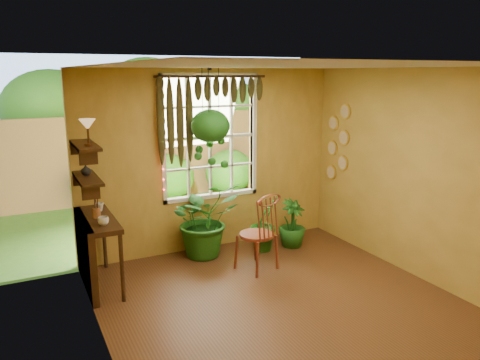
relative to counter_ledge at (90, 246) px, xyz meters
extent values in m
plane|color=brown|center=(1.91, -1.60, -0.55)|extent=(4.50, 4.50, 0.00)
plane|color=silver|center=(1.91, -1.60, 2.15)|extent=(4.50, 4.50, 0.00)
plane|color=gold|center=(1.91, 0.65, 0.80)|extent=(4.00, 0.00, 4.00)
plane|color=gold|center=(-0.09, -1.60, 0.80)|extent=(0.00, 4.50, 4.50)
plane|color=gold|center=(3.91, -1.60, 0.80)|extent=(0.00, 4.50, 4.50)
cube|color=white|center=(1.91, 0.68, 1.15)|extent=(1.52, 0.10, 1.86)
cube|color=white|center=(1.91, 0.71, 1.15)|extent=(1.38, 0.01, 1.78)
cylinder|color=#3D2610|center=(1.91, 0.57, 2.03)|extent=(1.70, 0.04, 0.04)
cube|color=#3D2610|center=(0.11, 0.00, 0.32)|extent=(0.40, 1.20, 0.06)
cube|color=#3D2610|center=(-0.05, 0.00, -0.10)|extent=(0.08, 1.18, 0.90)
cylinder|color=#3D2610|center=(0.27, -0.55, -0.12)|extent=(0.05, 0.05, 0.86)
cylinder|color=#3D2610|center=(0.27, 0.55, -0.12)|extent=(0.05, 0.05, 0.86)
cube|color=#3D2610|center=(0.03, 0.00, 0.85)|extent=(0.25, 0.90, 0.04)
cube|color=#3D2610|center=(0.03, 0.00, 1.25)|extent=(0.25, 0.90, 0.04)
cube|color=#2F5F1B|center=(1.91, 5.65, -0.57)|extent=(14.00, 10.00, 0.04)
cube|color=#9A6A49|center=(1.91, 3.85, 0.35)|extent=(12.00, 0.10, 1.80)
plane|color=#84A2DD|center=(1.91, 7.45, 1.00)|extent=(12.00, 0.00, 12.00)
cylinder|color=maroon|center=(2.12, -0.41, -0.06)|extent=(0.60, 0.60, 0.04)
torus|color=maroon|center=(2.18, -0.60, 0.47)|extent=(0.43, 0.18, 0.44)
imported|color=#154512|center=(1.67, 0.36, 0.01)|extent=(1.04, 0.91, 1.12)
imported|color=#154512|center=(2.57, 0.16, -0.12)|extent=(0.57, 0.51, 0.86)
imported|color=#154512|center=(3.02, 0.10, -0.18)|extent=(0.53, 0.53, 0.74)
ellipsoid|color=black|center=(1.78, 0.34, 1.27)|extent=(0.33, 0.33, 0.20)
ellipsoid|color=#154512|center=(1.78, 0.34, 1.35)|extent=(0.55, 0.55, 0.47)
imported|color=silver|center=(0.13, -0.34, 0.40)|extent=(0.16, 0.16, 0.10)
imported|color=beige|center=(0.19, 0.26, 0.40)|extent=(0.12, 0.12, 0.11)
cylinder|color=brown|center=(0.11, -0.01, 0.41)|extent=(0.10, 0.10, 0.12)
imported|color=#B2AD99|center=(0.04, 0.12, 0.93)|extent=(0.14, 0.14, 0.13)
cylinder|color=#542F18|center=(0.05, -0.20, 1.28)|extent=(0.10, 0.10, 0.03)
cylinder|color=#542F18|center=(0.05, -0.20, 1.38)|extent=(0.02, 0.02, 0.19)
cone|color=slate|center=(0.05, -0.20, 1.51)|extent=(0.19, 0.19, 0.12)
camera|label=1|loc=(-0.74, -5.70, 2.09)|focal=35.00mm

